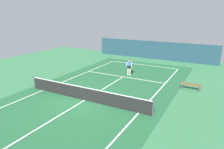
# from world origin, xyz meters

# --- Properties ---
(ground_plane) EXTENTS (36.00, 36.00, 0.00)m
(ground_plane) POSITION_xyz_m (0.00, 0.00, 0.00)
(ground_plane) COLOR #387A4C
(court_surface) EXTENTS (11.02, 26.60, 0.01)m
(court_surface) POSITION_xyz_m (0.00, 0.00, 0.00)
(court_surface) COLOR #236038
(court_surface) RESTS_ON ground
(tennis_net) EXTENTS (10.12, 0.10, 1.10)m
(tennis_net) POSITION_xyz_m (0.00, 0.00, 0.51)
(tennis_net) COLOR black
(tennis_net) RESTS_ON ground
(back_fence) EXTENTS (16.30, 0.98, 2.70)m
(back_fence) POSITION_xyz_m (-0.00, 16.24, 0.67)
(back_fence) COLOR #1E3D4C
(back_fence) RESTS_ON ground
(tennis_player) EXTENTS (0.63, 0.80, 1.64)m
(tennis_player) POSITION_xyz_m (0.26, 7.15, 0.96)
(tennis_player) COLOR beige
(tennis_player) RESTS_ON ground
(tennis_ball_near_player) EXTENTS (0.07, 0.07, 0.07)m
(tennis_ball_near_player) POSITION_xyz_m (1.32, 6.66, 0.03)
(tennis_ball_near_player) COLOR #CCDB33
(tennis_ball_near_player) RESTS_ON ground
(courtside_bench) EXTENTS (1.60, 0.40, 0.49)m
(courtside_bench) POSITION_xyz_m (6.31, 5.84, 0.37)
(courtside_bench) COLOR brown
(courtside_bench) RESTS_ON ground
(water_bottle) EXTENTS (0.08, 0.08, 0.24)m
(water_bottle) POSITION_xyz_m (-5.88, 3.84, 0.12)
(water_bottle) COLOR #D84C38
(water_bottle) RESTS_ON ground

